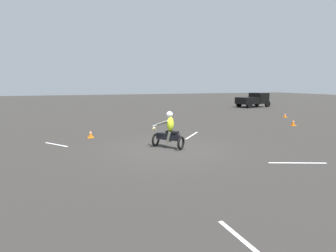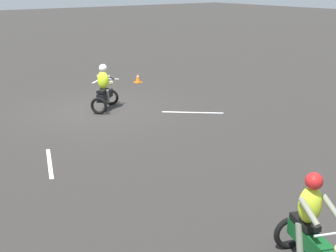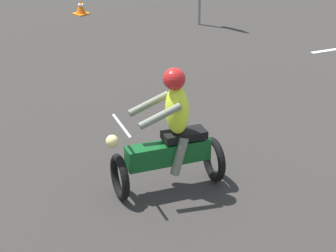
{
  "view_description": "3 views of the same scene",
  "coord_description": "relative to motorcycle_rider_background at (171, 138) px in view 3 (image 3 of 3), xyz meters",
  "views": [
    {
      "loc": [
        10.67,
        -3.74,
        2.86
      ],
      "look_at": [
        -0.16,
        0.07,
        1.0
      ],
      "focal_mm": 28.0,
      "sensor_mm": 36.0,
      "label": 1
    },
    {
      "loc": [
        7.77,
        14.5,
        4.48
      ],
      "look_at": [
        0.94,
        5.35,
        0.9
      ],
      "focal_mm": 50.0,
      "sensor_mm": 36.0,
      "label": 2
    },
    {
      "loc": [
        -3.3,
        15.72,
        4.41
      ],
      "look_at": [
        2.05,
        10.63,
        0.9
      ],
      "focal_mm": 70.0,
      "sensor_mm": 36.0,
      "label": 3
    }
  ],
  "objects": [
    {
      "name": "traffic_cone_near_right",
      "position": [
        7.49,
        -4.14,
        -0.56
      ],
      "size": [
        0.32,
        0.32,
        0.34
      ],
      "color": "orange",
      "rests_on": "ground"
    },
    {
      "name": "motorcycle_rider_background",
      "position": [
        0.0,
        0.0,
        0.0
      ],
      "size": [
        1.1,
        1.54,
        1.66
      ],
      "rotation": [
        0.0,
        0.0,
        5.89
      ],
      "color": "black",
      "rests_on": "ground"
    }
  ]
}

